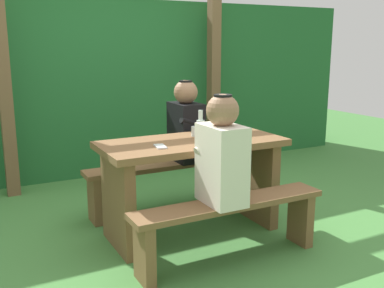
# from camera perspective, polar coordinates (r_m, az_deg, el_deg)

# --- Properties ---
(ground_plane) EXTENTS (12.00, 12.00, 0.00)m
(ground_plane) POSITION_cam_1_polar(r_m,az_deg,el_deg) (3.65, 0.00, -11.05)
(ground_plane) COLOR #47853E
(hedge_backdrop) EXTENTS (6.40, 0.79, 1.94)m
(hedge_backdrop) POSITION_cam_1_polar(r_m,az_deg,el_deg) (5.48, -11.16, 7.18)
(hedge_backdrop) COLOR #22622E
(hedge_backdrop) RESTS_ON ground_plane
(pergola_post_left) EXTENTS (0.12, 0.12, 2.18)m
(pergola_post_left) POSITION_cam_1_polar(r_m,az_deg,el_deg) (4.63, -22.63, 6.97)
(pergola_post_left) COLOR brown
(pergola_post_left) RESTS_ON ground_plane
(pergola_post_right) EXTENTS (0.12, 0.12, 2.18)m
(pergola_post_right) POSITION_cam_1_polar(r_m,az_deg,el_deg) (5.34, 2.76, 8.52)
(pergola_post_right) COLOR brown
(pergola_post_right) RESTS_ON ground_plane
(picnic_table) EXTENTS (1.40, 0.64, 0.75)m
(picnic_table) POSITION_cam_1_polar(r_m,az_deg,el_deg) (3.48, 0.00, -3.38)
(picnic_table) COLOR brown
(picnic_table) RESTS_ON ground_plane
(bench_near) EXTENTS (1.40, 0.24, 0.43)m
(bench_near) POSITION_cam_1_polar(r_m,az_deg,el_deg) (3.09, 4.81, -9.32)
(bench_near) COLOR brown
(bench_near) RESTS_ON ground_plane
(bench_far) EXTENTS (1.40, 0.24, 0.43)m
(bench_far) POSITION_cam_1_polar(r_m,az_deg,el_deg) (4.01, -3.67, -4.13)
(bench_far) COLOR brown
(bench_far) RESTS_ON ground_plane
(person_white_shirt) EXTENTS (0.25, 0.35, 0.72)m
(person_white_shirt) POSITION_cam_1_polar(r_m,az_deg,el_deg) (2.92, 3.77, -1.25)
(person_white_shirt) COLOR silver
(person_white_shirt) RESTS_ON bench_near
(person_black_coat) EXTENTS (0.25, 0.35, 0.72)m
(person_black_coat) POSITION_cam_1_polar(r_m,az_deg,el_deg) (4.00, -0.76, 2.53)
(person_black_coat) COLOR black
(person_black_coat) RESTS_ON bench_far
(drinking_glass) EXTENTS (0.08, 0.08, 0.08)m
(drinking_glass) POSITION_cam_1_polar(r_m,az_deg,el_deg) (3.57, 0.51, 1.61)
(drinking_glass) COLOR silver
(drinking_glass) RESTS_ON picnic_table
(bottle_left) EXTENTS (0.06, 0.06, 0.23)m
(bottle_left) POSITION_cam_1_polar(r_m,az_deg,el_deg) (3.62, 3.13, 2.64)
(bottle_left) COLOR silver
(bottle_left) RESTS_ON picnic_table
(bottle_right) EXTENTS (0.06, 0.06, 0.23)m
(bottle_right) POSITION_cam_1_polar(r_m,az_deg,el_deg) (3.42, 1.08, 2.01)
(bottle_right) COLOR silver
(bottle_right) RESTS_ON picnic_table
(cell_phone) EXTENTS (0.09, 0.15, 0.01)m
(cell_phone) POSITION_cam_1_polar(r_m,az_deg,el_deg) (3.20, -4.02, -0.30)
(cell_phone) COLOR silver
(cell_phone) RESTS_ON picnic_table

